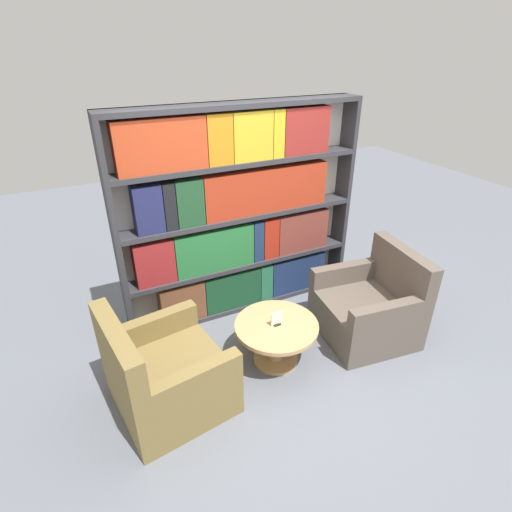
# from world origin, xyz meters

# --- Properties ---
(ground_plane) EXTENTS (14.00, 14.00, 0.00)m
(ground_plane) POSITION_xyz_m (0.00, 0.00, 0.00)
(ground_plane) COLOR slate
(bookshelf) EXTENTS (2.70, 0.30, 2.32)m
(bookshelf) POSITION_xyz_m (-0.03, 1.31, 1.15)
(bookshelf) COLOR silver
(bookshelf) RESTS_ON ground_plane
(armchair_left) EXTENTS (1.02, 1.04, 0.97)m
(armchair_left) POSITION_xyz_m (-1.23, 0.21, 0.32)
(armchair_left) COLOR olive
(armchair_left) RESTS_ON ground_plane
(armchair_right) EXTENTS (1.01, 1.03, 0.97)m
(armchair_right) POSITION_xyz_m (0.99, 0.21, 0.32)
(armchair_right) COLOR brown
(armchair_right) RESTS_ON ground_plane
(coffee_table) EXTENTS (0.81, 0.81, 0.45)m
(coffee_table) POSITION_xyz_m (-0.12, 0.26, 0.32)
(coffee_table) COLOR tan
(coffee_table) RESTS_ON ground_plane
(table_sign) EXTENTS (0.12, 0.06, 0.14)m
(table_sign) POSITION_xyz_m (-0.12, 0.26, 0.51)
(table_sign) COLOR black
(table_sign) RESTS_ON coffee_table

